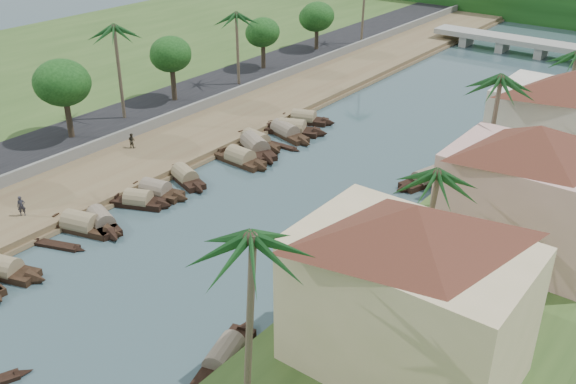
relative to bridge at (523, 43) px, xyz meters
The scene contains 39 objects.
ground 72.02m from the bridge, 90.00° to the right, with size 220.00×220.00×0.00m, color #385055.
left_bank 54.42m from the bridge, 107.10° to the right, with size 10.00×180.00×0.80m, color brown.
right_bank 55.37m from the bridge, 69.93° to the right, with size 16.00×180.00×1.20m, color #314D1E.
road 57.49m from the bridge, 115.23° to the right, with size 8.00×180.00×1.40m, color black.
retaining_wall 55.79m from the bridge, 111.23° to the right, with size 0.40×180.00×1.10m, color slate.
far_left_fill 72.84m from the bridge, 134.44° to the right, with size 45.00×220.00×1.35m, color #314D1E.
bridge is the anchor object (origin of this frame).
building_near 76.54m from the bridge, 75.61° to the right, with size 14.85×14.85×10.20m.
building_mid 61.51m from the bridge, 70.98° to the right, with size 14.11×14.11×9.70m.
building_far 48.15m from the bridge, 66.65° to the right, with size 15.59×15.59×10.20m.
sampan_2 82.46m from the bridge, 96.22° to the right, with size 8.03×3.97×2.11m.
sampan_3 73.71m from the bridge, 96.96° to the right, with size 7.43×3.68×2.00m.
sampan_4 75.18m from the bridge, 97.38° to the right, with size 8.16×3.90×2.27m.
sampan_5 69.59m from the bridge, 97.58° to the right, with size 6.48×4.04×2.07m.
sampan_6 67.46m from the bridge, 98.01° to the right, with size 7.27×3.14×2.13m.
sampan_7 63.84m from the bridge, 98.49° to the right, with size 7.64×3.88×2.03m.
sampan_8 57.50m from the bridge, 98.02° to the right, with size 7.62×2.30×2.32m.
sampan_9 54.42m from the bridge, 99.35° to the right, with size 9.39×6.05×2.40m.
sampan_10 53.47m from the bridge, 100.45° to the right, with size 8.23×3.05×2.22m.
sampan_11 48.38m from the bridge, 100.31° to the right, with size 8.41×4.75×2.37m.
sampan_12 49.38m from the bridge, 100.34° to the right, with size 9.15×4.06×2.16m.
sampan_13 45.22m from the bridge, 102.19° to the right, with size 7.77×4.05×2.12m.
sampan_14 79.68m from the bridge, 82.74° to the right, with size 3.66×8.05×1.97m.
sampan_15 63.79m from the bridge, 81.18° to the right, with size 4.12×7.77×2.08m.
sampan_16 50.55m from the bridge, 80.08° to the right, with size 3.78×8.33×2.03m.
canoe_1 77.87m from the bridge, 96.64° to the right, with size 5.05×2.56×0.82m.
canoe_2 51.91m from the bridge, 97.95° to the right, with size 4.83×0.90×0.70m.
palm_0 84.62m from the bridge, 79.71° to the right, with size 3.20×3.20×12.84m.
palm_1 68.17m from the bridge, 76.34° to the right, with size 3.20×3.20×9.69m.
palm_2 55.86m from the bridge, 74.16° to the right, with size 3.20×3.20×12.35m.
palm_3 39.15m from the bridge, 65.29° to the right, with size 3.20×3.20×10.47m.
palm_5 63.43m from the bridge, 112.50° to the right, with size 3.20×3.20×11.54m.
palm_6 47.35m from the bridge, 118.15° to the right, with size 3.20×3.20×10.29m.
tree_2 69.36m from the bridge, 110.31° to the right, with size 5.49×5.49×7.98m.
tree_3 56.03m from the bridge, 115.48° to the right, with size 4.73×4.73×7.42m.
tree_4 41.62m from the bridge, 125.44° to the right, with size 4.44×4.44×6.67m.
tree_5 32.26m from the bridge, 138.66° to the right, with size 4.93×4.93×6.81m.
person_near 78.11m from the bridge, 100.43° to the right, with size 0.63×0.41×1.73m, color #27272F.
person_far 64.61m from the bridge, 106.16° to the right, with size 0.74×0.57×1.52m, color #343024.
Camera 1 is at (30.80, -28.02, 26.49)m, focal length 40.00 mm.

